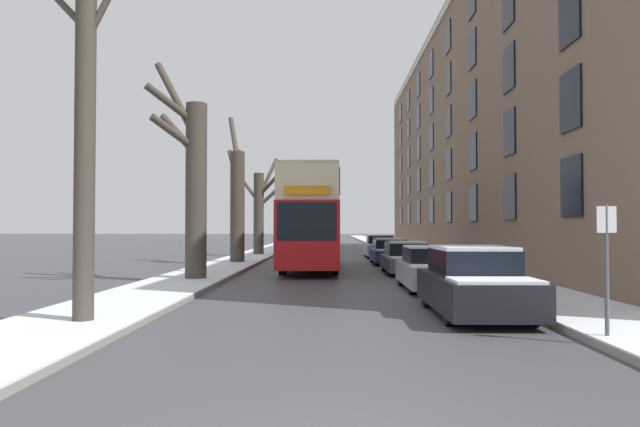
{
  "coord_description": "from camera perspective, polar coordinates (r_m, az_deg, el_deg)",
  "views": [
    {
      "loc": [
        -0.29,
        -4.69,
        1.95
      ],
      "look_at": [
        -0.66,
        16.26,
        2.45
      ],
      "focal_mm": 32.0,
      "sensor_mm": 36.0,
      "label": 1
    }
  ],
  "objects": [
    {
      "name": "bare_tree_left_1",
      "position": [
        20.71,
        -12.59,
        3.46
      ],
      "size": [
        2.22,
        3.12,
        8.06
      ],
      "color": "#423A30",
      "rests_on": "ground"
    },
    {
      "name": "parked_car_4",
      "position": [
        36.55,
        6.0,
        -3.37
      ],
      "size": [
        1.83,
        4.06,
        1.44
      ],
      "color": "#9EA3AD",
      "rests_on": "ground"
    },
    {
      "name": "double_decker_bus",
      "position": [
        26.47,
        -0.85,
        -0.14
      ],
      "size": [
        2.48,
        11.03,
        4.45
      ],
      "color": "red",
      "rests_on": "ground"
    },
    {
      "name": "parked_car_3",
      "position": [
        30.49,
        7.0,
        -3.83
      ],
      "size": [
        1.88,
        4.17,
        1.36
      ],
      "color": "navy",
      "rests_on": "ground"
    },
    {
      "name": "parked_car_1",
      "position": [
        18.13,
        11.15,
        -5.5
      ],
      "size": [
        1.82,
        4.1,
        1.36
      ],
      "color": "#9EA3AD",
      "rests_on": "ground"
    },
    {
      "name": "oncoming_van",
      "position": [
        43.43,
        -1.38,
        -2.38
      ],
      "size": [
        2.02,
        5.29,
        2.17
      ],
      "color": "#333842",
      "rests_on": "ground"
    },
    {
      "name": "sidewalk_left",
      "position": [
        57.93,
        -3.98,
        -3.22
      ],
      "size": [
        2.67,
        130.0,
        0.16
      ],
      "color": "gray",
      "rests_on": "ground"
    },
    {
      "name": "pedestrian_left_sidewalk",
      "position": [
        23.67,
        -12.39,
        -3.93
      ],
      "size": [
        0.35,
        0.35,
        1.6
      ],
      "rotation": [
        0.0,
        0.0,
        5.39
      ],
      "color": "#4C4742",
      "rests_on": "ground"
    },
    {
      "name": "sidewalk_right",
      "position": [
        57.99,
        6.56,
        -3.21
      ],
      "size": [
        2.67,
        130.0,
        0.16
      ],
      "color": "gray",
      "rests_on": "ground"
    },
    {
      "name": "parked_car_0",
      "position": [
        13.09,
        15.16,
        -6.79
      ],
      "size": [
        1.86,
        4.34,
        1.52
      ],
      "color": "black",
      "rests_on": "ground"
    },
    {
      "name": "street_sign_post",
      "position": [
        10.56,
        26.74,
        -4.51
      ],
      "size": [
        0.32,
        0.07,
        2.32
      ],
      "color": "#4C4F54",
      "rests_on": "ground"
    },
    {
      "name": "bare_tree_left_3",
      "position": [
        38.36,
        -6.06,
        0.39
      ],
      "size": [
        3.0,
        2.72,
        6.74
      ],
      "color": "#423A30",
      "rests_on": "ground"
    },
    {
      "name": "bare_tree_left_0",
      "position": [
        12.16,
        -22.68,
        10.06
      ],
      "size": [
        3.56,
        2.09,
        8.19
      ],
      "color": "#423A30",
      "rests_on": "ground"
    },
    {
      "name": "terrace_facade_right",
      "position": [
        38.14,
        18.6,
        7.48
      ],
      "size": [
        9.1,
        50.74,
        15.53
      ],
      "color": "#7A604C",
      "rests_on": "ground"
    },
    {
      "name": "bare_tree_left_2",
      "position": [
        30.06,
        -8.3,
        1.34
      ],
      "size": [
        1.34,
        2.77,
        8.04
      ],
      "color": "#423A30",
      "rests_on": "ground"
    },
    {
      "name": "parked_car_2",
      "position": [
        24.25,
        8.56,
        -4.49
      ],
      "size": [
        1.78,
        4.36,
        1.35
      ],
      "color": "#474C56",
      "rests_on": "ground"
    }
  ]
}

